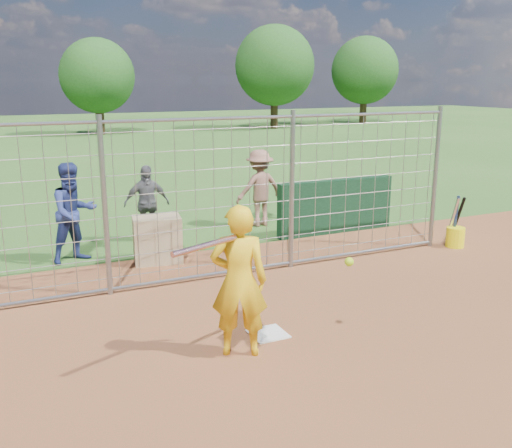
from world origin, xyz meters
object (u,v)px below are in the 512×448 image
bystander_a (74,213)px  bucket_with_bats (455,234)px  batter (239,281)px  bystander_c (260,188)px  equipment_bin (157,240)px  bystander_b (147,203)px

bystander_a → bucket_with_bats: bearing=-37.2°
bucket_with_bats → batter: bearing=-157.2°
bystander_c → bucket_with_bats: size_ratio=1.68×
batter → equipment_bin: (0.07, 3.72, -0.48)m
bystander_b → bucket_with_bats: bearing=-28.0°
bystander_a → batter: bearing=-94.2°
bystander_b → bucket_with_bats: bystander_b is taller
equipment_bin → bucket_with_bats: 5.52m
bucket_with_bats → equipment_bin: bearing=164.6°
equipment_bin → bucket_with_bats: (5.32, -1.46, -0.15)m
bystander_b → equipment_bin: bearing=-96.5°
bystander_b → bystander_c: 2.51m
bystander_b → equipment_bin: (-0.18, -1.38, -0.35)m
equipment_bin → bystander_a: bearing=162.5°
bystander_a → bystander_b: bystander_a is taller
batter → bystander_c: bearing=-93.3°
batter → bystander_c: batter is taller
bystander_b → bucket_with_bats: size_ratio=1.53×
bystander_a → bystander_c: bystander_a is taller
batter → bucket_with_bats: batter is taller
bucket_with_bats → bystander_b: bearing=151.1°
bystander_a → equipment_bin: bearing=-46.6°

